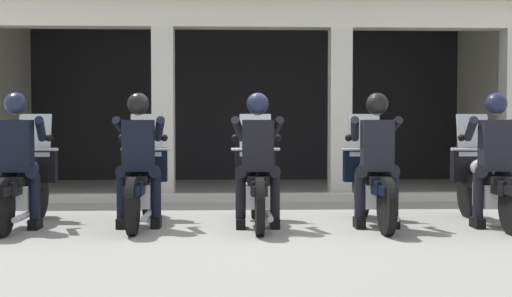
% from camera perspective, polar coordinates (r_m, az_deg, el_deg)
% --- Properties ---
extents(ground_plane, '(80.00, 80.00, 0.00)m').
position_cam_1_polar(ground_plane, '(11.41, -0.58, -4.01)').
color(ground_plane, gray).
extents(station_building, '(9.77, 4.17, 3.37)m').
position_cam_1_polar(station_building, '(13.22, -0.63, 6.03)').
color(station_building, black).
rests_on(station_building, ground).
extents(kerb_strip, '(9.27, 0.24, 0.12)m').
position_cam_1_polar(kerb_strip, '(10.66, -0.24, -4.13)').
color(kerb_strip, '#B7B5AD').
rests_on(kerb_strip, ground).
extents(motorcycle_far_left, '(0.62, 2.04, 1.35)m').
position_cam_1_polar(motorcycle_far_left, '(8.59, -18.86, -2.85)').
color(motorcycle_far_left, black).
rests_on(motorcycle_far_left, ground).
extents(police_officer_far_left, '(0.63, 0.61, 1.58)m').
position_cam_1_polar(police_officer_far_left, '(8.29, -19.47, -0.00)').
color(police_officer_far_left, black).
rests_on(police_officer_far_left, ground).
extents(motorcycle_left, '(0.62, 2.04, 1.35)m').
position_cam_1_polar(motorcycle_left, '(8.35, -9.56, -2.90)').
color(motorcycle_left, black).
rests_on(motorcycle_left, ground).
extents(police_officer_left, '(0.63, 0.61, 1.58)m').
position_cam_1_polar(police_officer_left, '(8.04, -9.84, 0.03)').
color(police_officer_left, black).
rests_on(police_officer_left, ground).
extents(motorcycle_center, '(0.62, 2.04, 1.35)m').
position_cam_1_polar(motorcycle_center, '(8.21, 0.07, -2.95)').
color(motorcycle_center, black).
rests_on(motorcycle_center, ground).
extents(police_officer_center, '(0.63, 0.61, 1.58)m').
position_cam_1_polar(police_officer_center, '(7.90, 0.14, 0.02)').
color(police_officer_center, black).
rests_on(police_officer_center, ground).
extents(motorcycle_right, '(0.62, 2.04, 1.35)m').
position_cam_1_polar(motorcycle_right, '(8.35, 9.68, -2.90)').
color(motorcycle_right, black).
rests_on(motorcycle_right, ground).
extents(police_officer_right, '(0.63, 0.61, 1.58)m').
position_cam_1_polar(police_officer_right, '(8.05, 10.11, 0.03)').
color(police_officer_right, black).
rests_on(police_officer_right, ground).
extents(motorcycle_far_right, '(0.62, 2.04, 1.35)m').
position_cam_1_polar(motorcycle_far_right, '(8.71, 18.75, -2.78)').
color(motorcycle_far_right, black).
rests_on(motorcycle_far_right, ground).
extents(police_officer_far_right, '(0.63, 0.61, 1.58)m').
position_cam_1_polar(police_officer_far_right, '(8.42, 19.46, 0.03)').
color(police_officer_far_right, black).
rests_on(police_officer_far_right, ground).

